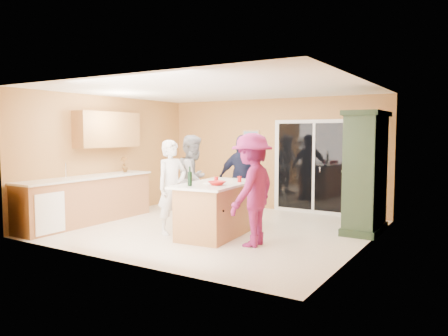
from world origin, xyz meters
The scene contains 22 objects.
floor centered at (0.00, 0.00, 0.00)m, with size 5.50×5.50×0.00m, color white.
ceiling centered at (0.00, 0.00, 2.60)m, with size 5.50×5.00×0.10m, color white.
wall_back centered at (0.00, 2.50, 1.30)m, with size 5.50×0.10×2.60m, color #DBA85A.
wall_front centered at (0.00, -2.50, 1.30)m, with size 5.50×0.10×2.60m, color #DBA85A.
wall_left centered at (-2.75, 0.00, 1.30)m, with size 0.10×5.00×2.60m, color #DBA85A.
wall_right centered at (2.75, 0.00, 1.30)m, with size 0.10×5.00×2.60m, color #DBA85A.
left_cabinet_run centered at (-2.45, -1.05, 0.46)m, with size 0.65×3.05×1.24m.
upper_cabinets centered at (-2.58, -0.20, 1.88)m, with size 0.35×1.60×0.75m, color #AA6D42.
sliding_door centered at (1.05, 2.46, 1.05)m, with size 1.90×0.07×2.10m.
framed_picture centered at (-0.55, 2.48, 1.60)m, with size 0.46×0.04×0.56m.
kitchen_island centered at (0.32, -0.44, 0.44)m, with size 1.12×1.86×0.94m.
green_hutch centered at (2.49, 1.18, 1.07)m, with size 0.63×1.19×2.19m.
woman_white centered at (-0.43, -0.74, 0.84)m, with size 0.61×0.40×1.68m, color white.
woman_grey centered at (-0.59, 0.16, 0.88)m, with size 0.86×0.67×1.76m, color gray.
woman_navy centered at (0.27, 0.62, 0.88)m, with size 1.04×0.43×1.77m, color #171933.
woman_magenta centered at (1.18, -0.72, 0.90)m, with size 1.17×0.67×1.81m, color #8B1E60.
serving_bowl centered at (0.52, -0.72, 0.97)m, with size 0.27×0.27×0.07m, color #AE1413.
tulip_vase centered at (-2.45, 0.16, 1.13)m, with size 0.20×0.13×0.37m, color #B21C11.
tumbler_near centered at (0.33, -0.45, 0.99)m, with size 0.07×0.07×0.11m, color #AE1413.
tumbler_far centered at (0.62, -0.14, 0.99)m, with size 0.07×0.07×0.11m, color #AE1413.
wine_bottle centered at (0.21, -1.07, 1.06)m, with size 0.08×0.08×0.33m.
white_plate centered at (0.28, -0.56, 0.94)m, with size 0.24×0.24×0.02m, color white.
Camera 1 is at (4.42, -6.84, 1.81)m, focal length 35.00 mm.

